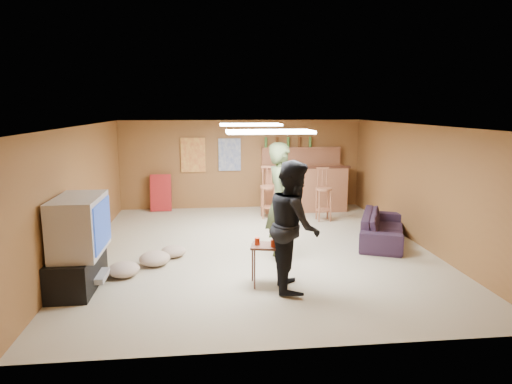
{
  "coord_description": "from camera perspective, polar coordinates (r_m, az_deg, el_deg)",
  "views": [
    {
      "loc": [
        -0.89,
        -7.85,
        2.5
      ],
      "look_at": [
        0.0,
        0.2,
        1.0
      ],
      "focal_mm": 32.0,
      "sensor_mm": 36.0,
      "label": 1
    }
  ],
  "objects": [
    {
      "name": "cup_red_far",
      "position": [
        6.4,
        2.17,
        -6.42
      ],
      "size": [
        0.08,
        0.08,
        0.1
      ],
      "primitive_type": "cylinder",
      "rotation": [
        0.0,
        0.0,
        0.08
      ],
      "color": "#B32A0B",
      "rests_on": "tray_table"
    },
    {
      "name": "person_black",
      "position": [
        6.32,
        4.74,
        -4.18
      ],
      "size": [
        0.74,
        0.92,
        1.81
      ],
      "primitive_type": "imported",
      "rotation": [
        0.0,
        0.0,
        1.5
      ],
      "color": "black",
      "rests_on": "ground"
    },
    {
      "name": "poster_right",
      "position": [
        11.38,
        -3.32,
        4.68
      ],
      "size": [
        0.55,
        0.03,
        0.8
      ],
      "primitive_type": "cube",
      "color": "#334C99",
      "rests_on": "wall_back"
    },
    {
      "name": "bar_lip",
      "position": [
        10.9,
        6.41,
        3.06
      ],
      "size": [
        2.1,
        0.12,
        0.05
      ],
      "primitive_type": "cube",
      "color": "#3E1E13",
      "rests_on": "bar_counter"
    },
    {
      "name": "wall_front",
      "position": [
        4.65,
        5.06,
        -7.06
      ],
      "size": [
        6.0,
        0.02,
        2.2
      ],
      "primitive_type": "cube",
      "color": "brown",
      "rests_on": "ground"
    },
    {
      "name": "cup_blue",
      "position": [
        6.56,
        2.36,
        -5.99
      ],
      "size": [
        0.09,
        0.09,
        0.1
      ],
      "primitive_type": "cylinder",
      "rotation": [
        0.0,
        0.0,
        0.2
      ],
      "color": "#163998",
      "rests_on": "tray_table"
    },
    {
      "name": "tv_body",
      "position": [
        6.78,
        -21.21,
        -3.89
      ],
      "size": [
        0.6,
        1.1,
        0.8
      ],
      "primitive_type": "cube",
      "color": "#B2B2B7",
      "rests_on": "tv_stand"
    },
    {
      "name": "poster_left",
      "position": [
        11.37,
        -7.87,
        4.6
      ],
      "size": [
        0.6,
        0.03,
        0.85
      ],
      "primitive_type": "cube",
      "color": "#BF3F26",
      "rests_on": "wall_back"
    },
    {
      "name": "ceiling",
      "position": [
        7.9,
        0.16,
        8.32
      ],
      "size": [
        6.0,
        7.0,
        0.02
      ],
      "primitive_type": "cube",
      "color": "silver",
      "rests_on": "ground"
    },
    {
      "name": "wall_right",
      "position": [
        8.87,
        19.8,
        0.79
      ],
      "size": [
        0.02,
        7.0,
        2.2
      ],
      "primitive_type": "cube",
      "color": "brown",
      "rests_on": "ground"
    },
    {
      "name": "person_olive",
      "position": [
        7.48,
        3.11,
        -1.25
      ],
      "size": [
        0.57,
        0.78,
        1.96
      ],
      "primitive_type": "imported",
      "rotation": [
        0.0,
        0.0,
        1.72
      ],
      "color": "#465330",
      "rests_on": "ground"
    },
    {
      "name": "bar_counter",
      "position": [
        11.23,
        6.07,
        0.44
      ],
      "size": [
        2.0,
        0.6,
        1.1
      ],
      "primitive_type": "cube",
      "color": "brown",
      "rests_on": "ground"
    },
    {
      "name": "bar_stool_left",
      "position": [
        10.41,
        1.51,
        0.36
      ],
      "size": [
        0.45,
        0.45,
        1.34
      ],
      "primitive_type": null,
      "rotation": [
        0.0,
        0.0,
        0.07
      ],
      "color": "brown",
      "rests_on": "ground"
    },
    {
      "name": "dvd_box",
      "position": [
        6.96,
        -19.59,
        -9.88
      ],
      "size": [
        0.35,
        0.5,
        0.08
      ],
      "primitive_type": "cube",
      "color": "#B2B2B7",
      "rests_on": "tv_stand"
    },
    {
      "name": "tv_stand",
      "position": [
        6.98,
        -21.42,
        -9.07
      ],
      "size": [
        0.55,
        1.3,
        0.5
      ],
      "primitive_type": "cube",
      "color": "black",
      "rests_on": "ground"
    },
    {
      "name": "bar_backing",
      "position": [
        11.59,
        5.64,
        4.01
      ],
      "size": [
        2.0,
        0.14,
        0.6
      ],
      "primitive_type": "cube",
      "color": "brown",
      "rests_on": "bar_counter"
    },
    {
      "name": "tv_screen",
      "position": [
        6.7,
        -18.65,
        -3.88
      ],
      "size": [
        0.02,
        0.95,
        0.65
      ],
      "primitive_type": "cube",
      "color": "navy",
      "rests_on": "tv_body"
    },
    {
      "name": "sofa",
      "position": [
        8.95,
        15.58,
        -4.29
      ],
      "size": [
        1.43,
        2.03,
        0.55
      ],
      "primitive_type": "imported",
      "rotation": [
        0.0,
        0.0,
        1.16
      ],
      "color": "black",
      "rests_on": "ground"
    },
    {
      "name": "folding_chair_stack",
      "position": [
        11.39,
        -11.8,
        -0.1
      ],
      "size": [
        0.5,
        0.26,
        0.91
      ],
      "primitive_type": "cube",
      "rotation": [
        -0.14,
        0.0,
        0.0
      ],
      "color": "#AE2021",
      "rests_on": "ground"
    },
    {
      "name": "ground",
      "position": [
        8.28,
        0.15,
        -7.07
      ],
      "size": [
        7.0,
        7.0,
        0.0
      ],
      "primitive_type": "plane",
      "color": "tan",
      "rests_on": "ground"
    },
    {
      "name": "wall_back",
      "position": [
        11.47,
        -1.82,
        3.48
      ],
      "size": [
        6.0,
        0.02,
        2.2
      ],
      "primitive_type": "cube",
      "color": "brown",
      "rests_on": "ground"
    },
    {
      "name": "ceiling_panel_front",
      "position": [
        6.42,
        1.69,
        7.54
      ],
      "size": [
        1.2,
        0.6,
        0.04
      ],
      "primitive_type": "cube",
      "color": "white",
      "rests_on": "ceiling"
    },
    {
      "name": "tray_table",
      "position": [
        6.58,
        1.44,
        -9.09
      ],
      "size": [
        0.52,
        0.45,
        0.59
      ],
      "primitive_type": "cube",
      "rotation": [
        0.0,
        0.0,
        -0.22
      ],
      "color": "#3E1E13",
      "rests_on": "ground"
    },
    {
      "name": "wall_left",
      "position": [
        8.24,
        -21.04,
        0.01
      ],
      "size": [
        0.02,
        7.0,
        2.2
      ],
      "primitive_type": "cube",
      "color": "brown",
      "rests_on": "ground"
    },
    {
      "name": "cushion_mid",
      "position": [
        7.95,
        -10.3,
        -7.29
      ],
      "size": [
        0.45,
        0.45,
        0.19
      ],
      "primitive_type": "ellipsoid",
      "rotation": [
        0.0,
        0.0,
        0.07
      ],
      "color": "tan",
      "rests_on": "ground"
    },
    {
      "name": "ceiling_panel_back",
      "position": [
        9.1,
        -0.7,
        8.42
      ],
      "size": [
        1.2,
        0.6,
        0.04
      ],
      "primitive_type": "cube",
      "color": "white",
      "rests_on": "ceiling"
    },
    {
      "name": "bottle_row",
      "position": [
        11.44,
        4.05,
        6.24
      ],
      "size": [
        1.2,
        0.08,
        0.26
      ],
      "primitive_type": null,
      "color": "#3F7233",
      "rests_on": "bar_shelf"
    },
    {
      "name": "bar_shelf",
      "position": [
        11.54,
        5.69,
        5.48
      ],
      "size": [
        2.0,
        0.18,
        0.05
      ],
      "primitive_type": "cube",
      "color": "brown",
      "rests_on": "bar_backing"
    },
    {
      "name": "cup_red_near",
      "position": [
        6.48,
        0.16,
        -6.18
      ],
      "size": [
        0.08,
        0.08,
        0.1
      ],
      "primitive_type": "cylinder",
      "rotation": [
        0.0,
        0.0,
        -0.06
      ],
      "color": "#B32A0B",
      "rests_on": "tray_table"
    },
    {
      "name": "bar_stool_right",
      "position": [
        10.27,
        8.48,
        -0.2
      ],
      "size": [
        0.51,
        0.51,
        1.23
      ],
      "primitive_type": null,
      "rotation": [
        0.0,
        0.0,
        0.39
      ],
      "color": "brown",
      "rests_on": "ground"
    },
    {
      "name": "cushion_far",
      "position": [
        7.22,
        -16.22,
        -9.28
      ],
      "size": [
        0.63,
        0.63,
        0.21
      ],
      "primitive_type": "ellipsoid",
      "rotation": [
        0.0,
        0.0,
        0.41
      ],
      "color": "tan",
      "rests_on": "ground"
    },
    {
      "name": "cushion_near_tv",
      "position": [
        7.59,
        -12.55,
        -8.11
      ],
      "size": [
        0.59,
        0.59,
        0.22
      ],
      "primitive_type": "ellipsoid",
      "rotation": [
        0.0,
        0.0,
        0.21
      ],
      "color": "tan",
      "rests_on": "ground"
    }
  ]
}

